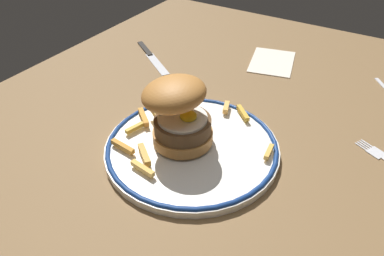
{
  "coord_description": "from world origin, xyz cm",
  "views": [
    {
      "loc": [
        -36.2,
        -24.33,
        38.83
      ],
      "look_at": [
        2.65,
        -0.64,
        4.6
      ],
      "focal_mm": 35.03,
      "sensor_mm": 36.0,
      "label": 1
    }
  ],
  "objects_px": {
    "dinner_plate": "(192,147)",
    "napkin": "(271,61)",
    "knife": "(150,54)",
    "burger": "(178,111)"
  },
  "relations": [
    {
      "from": "napkin",
      "to": "dinner_plate",
      "type": "bearing_deg",
      "value": -178.59
    },
    {
      "from": "dinner_plate",
      "to": "napkin",
      "type": "xyz_separation_m",
      "value": [
        0.36,
        0.01,
        -0.01
      ]
    },
    {
      "from": "dinner_plate",
      "to": "napkin",
      "type": "bearing_deg",
      "value": 1.41
    },
    {
      "from": "dinner_plate",
      "to": "napkin",
      "type": "relative_size",
      "value": 2.14
    },
    {
      "from": "dinner_plate",
      "to": "napkin",
      "type": "distance_m",
      "value": 0.36
    },
    {
      "from": "knife",
      "to": "napkin",
      "type": "height_order",
      "value": "knife"
    },
    {
      "from": "napkin",
      "to": "knife",
      "type": "bearing_deg",
      "value": 114.26
    },
    {
      "from": "burger",
      "to": "napkin",
      "type": "relative_size",
      "value": 0.91
    },
    {
      "from": "burger",
      "to": "knife",
      "type": "height_order",
      "value": "burger"
    },
    {
      "from": "knife",
      "to": "napkin",
      "type": "xyz_separation_m",
      "value": [
        0.11,
        -0.25,
        -0.0
      ]
    }
  ]
}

